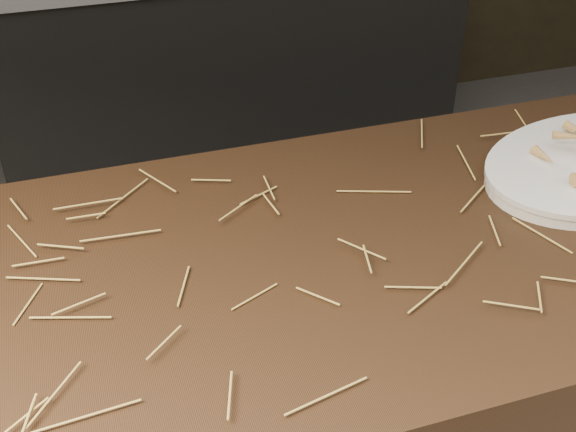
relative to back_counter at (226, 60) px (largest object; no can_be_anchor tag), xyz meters
name	(u,v)px	position (x,y,z in m)	size (l,w,h in m)	color
back_counter	(226,60)	(0.00, 0.00, 0.00)	(1.82, 0.62, 0.84)	black
straw_bedding	(314,247)	(-0.30, -1.88, 0.49)	(1.40, 0.60, 0.02)	#A88740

